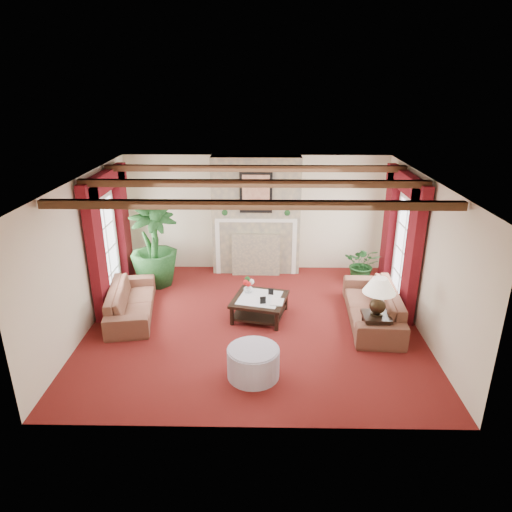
{
  "coord_description": "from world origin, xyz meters",
  "views": [
    {
      "loc": [
        0.18,
        -7.51,
        4.23
      ],
      "look_at": [
        0.04,
        0.4,
        1.19
      ],
      "focal_mm": 32.0,
      "sensor_mm": 36.0,
      "label": 1
    }
  ],
  "objects_px": {
    "potted_palm": "(155,262)",
    "coffee_table": "(260,307)",
    "sofa_left": "(131,296)",
    "ottoman": "(253,363)",
    "side_table": "(375,329)",
    "sofa_right": "(373,300)"
  },
  "relations": [
    {
      "from": "coffee_table",
      "to": "ottoman",
      "type": "height_order",
      "value": "ottoman"
    },
    {
      "from": "coffee_table",
      "to": "side_table",
      "type": "xyz_separation_m",
      "value": [
        1.99,
        -0.89,
        0.07
      ]
    },
    {
      "from": "sofa_left",
      "to": "ottoman",
      "type": "bearing_deg",
      "value": -138.38
    },
    {
      "from": "sofa_left",
      "to": "coffee_table",
      "type": "relative_size",
      "value": 2.14
    },
    {
      "from": "sofa_left",
      "to": "potted_palm",
      "type": "relative_size",
      "value": 0.99
    },
    {
      "from": "sofa_left",
      "to": "ottoman",
      "type": "xyz_separation_m",
      "value": [
        2.39,
        -1.92,
        -0.16
      ]
    },
    {
      "from": "side_table",
      "to": "coffee_table",
      "type": "bearing_deg",
      "value": 155.95
    },
    {
      "from": "sofa_right",
      "to": "ottoman",
      "type": "xyz_separation_m",
      "value": [
        -2.19,
        -1.77,
        -0.2
      ]
    },
    {
      "from": "potted_palm",
      "to": "coffee_table",
      "type": "xyz_separation_m",
      "value": [
        2.32,
        -1.5,
        -0.32
      ]
    },
    {
      "from": "sofa_left",
      "to": "potted_palm",
      "type": "distance_m",
      "value": 1.48
    },
    {
      "from": "sofa_right",
      "to": "coffee_table",
      "type": "relative_size",
      "value": 2.31
    },
    {
      "from": "sofa_left",
      "to": "side_table",
      "type": "height_order",
      "value": "sofa_left"
    },
    {
      "from": "coffee_table",
      "to": "ottoman",
      "type": "xyz_separation_m",
      "value": [
        -0.08,
        -1.88,
        0.03
      ]
    },
    {
      "from": "sofa_left",
      "to": "ottoman",
      "type": "height_order",
      "value": "sofa_left"
    },
    {
      "from": "ottoman",
      "to": "coffee_table",
      "type": "bearing_deg",
      "value": 87.64
    },
    {
      "from": "side_table",
      "to": "ottoman",
      "type": "height_order",
      "value": "side_table"
    },
    {
      "from": "coffee_table",
      "to": "side_table",
      "type": "height_order",
      "value": "side_table"
    },
    {
      "from": "side_table",
      "to": "ottoman",
      "type": "bearing_deg",
      "value": -154.29
    },
    {
      "from": "sofa_right",
      "to": "side_table",
      "type": "bearing_deg",
      "value": -5.53
    },
    {
      "from": "sofa_right",
      "to": "coffee_table",
      "type": "bearing_deg",
      "value": -89.53
    },
    {
      "from": "potted_palm",
      "to": "ottoman",
      "type": "distance_m",
      "value": 4.07
    },
    {
      "from": "potted_palm",
      "to": "sofa_right",
      "type": "bearing_deg",
      "value": -19.94
    }
  ]
}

